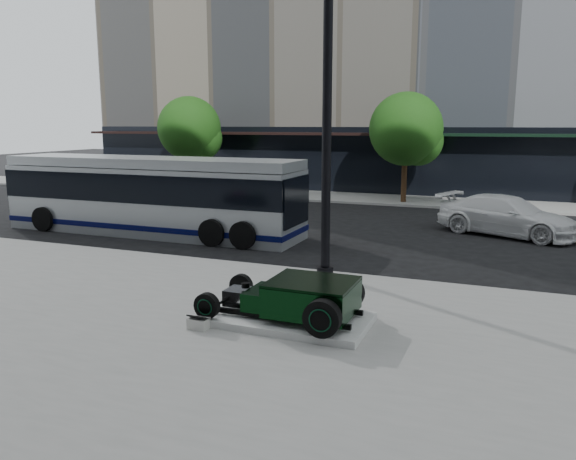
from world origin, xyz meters
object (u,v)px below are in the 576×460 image
at_px(lamppost, 327,134).
at_px(white_sedan, 507,216).
at_px(hot_rod, 302,298).
at_px(transit_bus, 151,195).

xyz_separation_m(lamppost, white_sedan, (4.53, 8.35, -3.17)).
relative_size(hot_rod, white_sedan, 0.62).
relative_size(hot_rod, transit_bus, 0.27).
relative_size(hot_rod, lamppost, 0.39).
height_order(hot_rod, lamppost, lamppost).
distance_m(hot_rod, white_sedan, 12.83).
height_order(hot_rod, transit_bus, transit_bus).
bearing_deg(transit_bus, lamppost, -24.32).
bearing_deg(white_sedan, hot_rod, -175.14).
distance_m(lamppost, transit_bus, 9.43).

